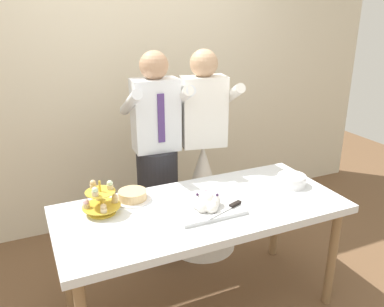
{
  "coord_description": "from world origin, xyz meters",
  "views": [
    {
      "loc": [
        -0.97,
        -1.99,
        1.94
      ],
      "look_at": [
        -0.0,
        0.15,
        1.07
      ],
      "focal_mm": 37.13,
      "sensor_mm": 36.0,
      "label": 1
    }
  ],
  "objects_px": {
    "main_cake_tray": "(206,204)",
    "person_groom": "(157,170)",
    "cupcake_stand": "(101,201)",
    "dessert_table": "(202,217)",
    "round_cake": "(133,196)",
    "person_bride": "(203,184)",
    "plate_stack": "(292,180)"
  },
  "relations": [
    {
      "from": "main_cake_tray",
      "to": "person_groom",
      "type": "xyz_separation_m",
      "value": [
        -0.04,
        0.78,
        -0.07
      ]
    },
    {
      "from": "cupcake_stand",
      "to": "person_groom",
      "type": "height_order",
      "value": "person_groom"
    },
    {
      "from": "dessert_table",
      "to": "person_groom",
      "type": "relative_size",
      "value": 1.08
    },
    {
      "from": "cupcake_stand",
      "to": "round_cake",
      "type": "distance_m",
      "value": 0.24
    },
    {
      "from": "cupcake_stand",
      "to": "person_groom",
      "type": "bearing_deg",
      "value": 45.04
    },
    {
      "from": "main_cake_tray",
      "to": "person_groom",
      "type": "bearing_deg",
      "value": 92.68
    },
    {
      "from": "dessert_table",
      "to": "cupcake_stand",
      "type": "distance_m",
      "value": 0.63
    },
    {
      "from": "dessert_table",
      "to": "person_groom",
      "type": "xyz_separation_m",
      "value": [
        -0.04,
        0.73,
        0.05
      ]
    },
    {
      "from": "main_cake_tray",
      "to": "person_bride",
      "type": "distance_m",
      "value": 0.84
    },
    {
      "from": "cupcake_stand",
      "to": "plate_stack",
      "type": "xyz_separation_m",
      "value": [
        1.29,
        -0.15,
        -0.04
      ]
    },
    {
      "from": "cupcake_stand",
      "to": "person_groom",
      "type": "relative_size",
      "value": 0.14
    },
    {
      "from": "plate_stack",
      "to": "person_groom",
      "type": "relative_size",
      "value": 0.12
    },
    {
      "from": "round_cake",
      "to": "dessert_table",
      "type": "bearing_deg",
      "value": -34.62
    },
    {
      "from": "main_cake_tray",
      "to": "round_cake",
      "type": "relative_size",
      "value": 1.78
    },
    {
      "from": "plate_stack",
      "to": "person_groom",
      "type": "height_order",
      "value": "person_groom"
    },
    {
      "from": "dessert_table",
      "to": "person_groom",
      "type": "distance_m",
      "value": 0.73
    },
    {
      "from": "person_groom",
      "to": "cupcake_stand",
      "type": "bearing_deg",
      "value": -134.96
    },
    {
      "from": "dessert_table",
      "to": "plate_stack",
      "type": "xyz_separation_m",
      "value": [
        0.7,
        0.02,
        0.11
      ]
    },
    {
      "from": "dessert_table",
      "to": "round_cake",
      "type": "height_order",
      "value": "round_cake"
    },
    {
      "from": "cupcake_stand",
      "to": "round_cake",
      "type": "relative_size",
      "value": 0.96
    },
    {
      "from": "plate_stack",
      "to": "cupcake_stand",
      "type": "bearing_deg",
      "value": 173.16
    },
    {
      "from": "cupcake_stand",
      "to": "plate_stack",
      "type": "height_order",
      "value": "cupcake_stand"
    },
    {
      "from": "main_cake_tray",
      "to": "round_cake",
      "type": "xyz_separation_m",
      "value": [
        -0.37,
        0.31,
        -0.01
      ]
    },
    {
      "from": "dessert_table",
      "to": "round_cake",
      "type": "bearing_deg",
      "value": 145.38
    },
    {
      "from": "cupcake_stand",
      "to": "plate_stack",
      "type": "bearing_deg",
      "value": -6.84
    },
    {
      "from": "dessert_table",
      "to": "plate_stack",
      "type": "relative_size",
      "value": 9.14
    },
    {
      "from": "cupcake_stand",
      "to": "main_cake_tray",
      "type": "relative_size",
      "value": 0.54
    },
    {
      "from": "plate_stack",
      "to": "person_bride",
      "type": "bearing_deg",
      "value": 118.93
    },
    {
      "from": "cupcake_stand",
      "to": "person_bride",
      "type": "distance_m",
      "value": 1.09
    },
    {
      "from": "main_cake_tray",
      "to": "round_cake",
      "type": "distance_m",
      "value": 0.49
    },
    {
      "from": "cupcake_stand",
      "to": "person_bride",
      "type": "relative_size",
      "value": 0.14
    },
    {
      "from": "dessert_table",
      "to": "plate_stack",
      "type": "bearing_deg",
      "value": 1.64
    }
  ]
}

